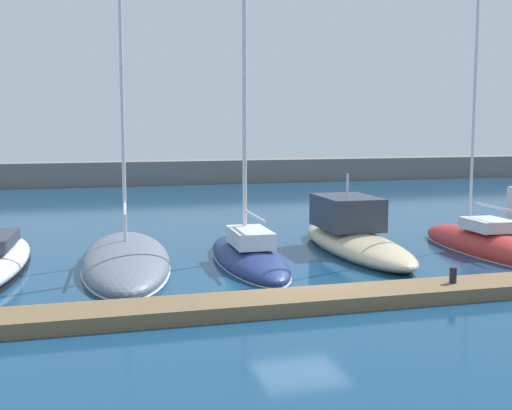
{
  "coord_description": "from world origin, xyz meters",
  "views": [
    {
      "loc": [
        -6.35,
        -17.87,
        4.77
      ],
      "look_at": [
        0.16,
        5.31,
        1.86
      ],
      "focal_mm": 47.12,
      "sensor_mm": 36.0,
      "label": 1
    }
  ],
  "objects_px": {
    "motorboat_sand_sixth": "(353,235)",
    "sailboat_red_seventh": "(484,245)",
    "sailboat_slate_fourth": "(126,259)",
    "sailboat_navy_fifth": "(248,255)",
    "dock_bollard": "(453,275)"
  },
  "relations": [
    {
      "from": "motorboat_sand_sixth",
      "to": "sailboat_red_seventh",
      "type": "bearing_deg",
      "value": -106.69
    },
    {
      "from": "motorboat_sand_sixth",
      "to": "sailboat_red_seventh",
      "type": "relative_size",
      "value": 0.62
    },
    {
      "from": "sailboat_slate_fourth",
      "to": "sailboat_red_seventh",
      "type": "height_order",
      "value": "sailboat_slate_fourth"
    },
    {
      "from": "sailboat_navy_fifth",
      "to": "dock_bollard",
      "type": "bearing_deg",
      "value": -141.32
    },
    {
      "from": "sailboat_red_seventh",
      "to": "dock_bollard",
      "type": "distance_m",
      "value": 7.11
    },
    {
      "from": "sailboat_slate_fourth",
      "to": "sailboat_red_seventh",
      "type": "distance_m",
      "value": 13.15
    },
    {
      "from": "sailboat_slate_fourth",
      "to": "dock_bollard",
      "type": "xyz_separation_m",
      "value": [
        8.43,
        -6.64,
        0.37
      ]
    },
    {
      "from": "sailboat_slate_fourth",
      "to": "motorboat_sand_sixth",
      "type": "xyz_separation_m",
      "value": [
        8.45,
        0.23,
        0.4
      ]
    },
    {
      "from": "sailboat_slate_fourth",
      "to": "dock_bollard",
      "type": "distance_m",
      "value": 10.74
    },
    {
      "from": "motorboat_sand_sixth",
      "to": "sailboat_red_seventh",
      "type": "xyz_separation_m",
      "value": [
        4.64,
        -1.51,
        -0.34
      ]
    },
    {
      "from": "sailboat_navy_fifth",
      "to": "sailboat_red_seventh",
      "type": "bearing_deg",
      "value": -90.91
    },
    {
      "from": "sailboat_red_seventh",
      "to": "sailboat_slate_fourth",
      "type": "bearing_deg",
      "value": 85.69
    },
    {
      "from": "sailboat_navy_fifth",
      "to": "motorboat_sand_sixth",
      "type": "height_order",
      "value": "sailboat_navy_fifth"
    },
    {
      "from": "sailboat_navy_fifth",
      "to": "motorboat_sand_sixth",
      "type": "bearing_deg",
      "value": -74.59
    },
    {
      "from": "sailboat_navy_fifth",
      "to": "dock_bollard",
      "type": "relative_size",
      "value": 28.38
    }
  ]
}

